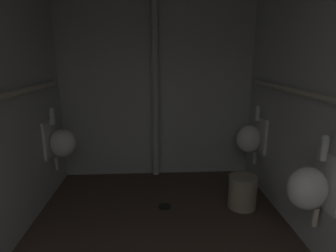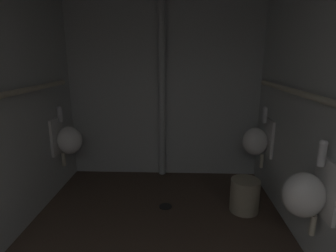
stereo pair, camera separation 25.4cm
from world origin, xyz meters
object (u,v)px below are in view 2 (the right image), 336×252
(urinal_right_mid, at_px, (307,193))
(floor_drain, at_px, (165,206))
(urinal_left_mid, at_px, (68,139))
(waste_bin, at_px, (245,195))
(urinal_right_far, at_px, (257,140))
(standpipe_back_wall, at_px, (162,91))

(urinal_right_mid, distance_m, floor_drain, 1.54)
(urinal_left_mid, height_order, waste_bin, urinal_left_mid)
(urinal_left_mid, height_order, floor_drain, urinal_left_mid)
(floor_drain, relative_size, waste_bin, 0.39)
(urinal_right_far, height_order, floor_drain, urinal_right_far)
(urinal_right_far, bearing_deg, floor_drain, -158.75)
(urinal_right_far, relative_size, floor_drain, 5.39)
(urinal_left_mid, relative_size, urinal_right_far, 1.00)
(waste_bin, bearing_deg, urinal_left_mid, 168.61)
(urinal_left_mid, height_order, urinal_right_far, same)
(urinal_right_far, distance_m, standpipe_back_wall, 1.34)
(urinal_left_mid, xyz_separation_m, standpipe_back_wall, (1.11, 0.47, 0.53))
(standpipe_back_wall, height_order, floor_drain, standpipe_back_wall)
(floor_drain, bearing_deg, urinal_left_mid, 162.72)
(waste_bin, bearing_deg, urinal_right_mid, -75.44)
(urinal_right_far, bearing_deg, standpipe_back_wall, 160.03)
(urinal_right_far, distance_m, floor_drain, 1.33)
(urinal_left_mid, distance_m, urinal_right_mid, 2.60)
(urinal_right_mid, relative_size, urinal_right_far, 1.00)
(urinal_right_mid, relative_size, floor_drain, 5.39)
(urinal_left_mid, bearing_deg, standpipe_back_wall, 22.79)
(urinal_left_mid, distance_m, waste_bin, 2.15)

